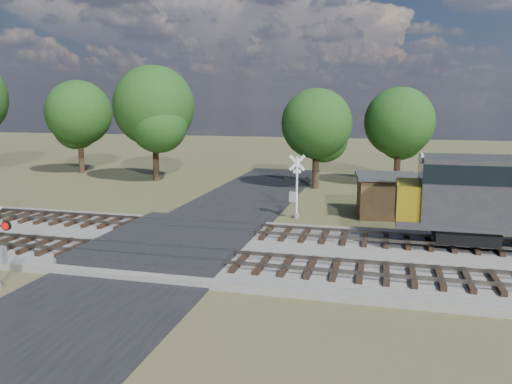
# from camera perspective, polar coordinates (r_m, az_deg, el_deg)

# --- Properties ---
(ground) EXTENTS (160.00, 160.00, 0.00)m
(ground) POSITION_cam_1_polar(r_m,az_deg,el_deg) (24.54, -9.57, -6.56)
(ground) COLOR #434F2A
(ground) RESTS_ON ground
(ballast_bed) EXTENTS (140.00, 10.00, 0.30)m
(ballast_bed) POSITION_cam_1_polar(r_m,az_deg,el_deg) (23.00, 14.63, -7.51)
(ballast_bed) COLOR gray
(ballast_bed) RESTS_ON ground
(road) EXTENTS (7.00, 60.00, 0.08)m
(road) POSITION_cam_1_polar(r_m,az_deg,el_deg) (24.53, -9.58, -6.47)
(road) COLOR black
(road) RESTS_ON ground
(crossing_panel) EXTENTS (7.00, 9.00, 0.62)m
(crossing_panel) POSITION_cam_1_polar(r_m,az_deg,el_deg) (24.89, -9.13, -5.55)
(crossing_panel) COLOR #262628
(crossing_panel) RESTS_ON ground
(track_near) EXTENTS (140.00, 2.60, 0.33)m
(track_near) POSITION_cam_1_polar(r_m,az_deg,el_deg) (21.55, -4.09, -7.67)
(track_near) COLOR black
(track_near) RESTS_ON ballast_bed
(track_far) EXTENTS (140.00, 2.60, 0.33)m
(track_far) POSITION_cam_1_polar(r_m,az_deg,el_deg) (26.15, -0.63, -4.43)
(track_far) COLOR black
(track_far) RESTS_ON ballast_bed
(crossing_signal_far) EXTENTS (1.58, 0.36, 3.93)m
(crossing_signal_far) POSITION_cam_1_polar(r_m,az_deg,el_deg) (30.53, 4.53, 0.01)
(crossing_signal_far) COLOR silver
(crossing_signal_far) RESTS_ON ground
(equipment_shed) EXTENTS (4.19, 4.19, 2.58)m
(equipment_shed) POSITION_cam_1_polar(r_m,az_deg,el_deg) (32.26, 14.71, -0.34)
(equipment_shed) COLOR #47331E
(equipment_shed) RESTS_ON ground
(treeline) EXTENTS (80.52, 11.36, 11.52)m
(treeline) POSITION_cam_1_polar(r_m,az_deg,el_deg) (41.59, 12.71, 9.59)
(treeline) COLOR black
(treeline) RESTS_ON ground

